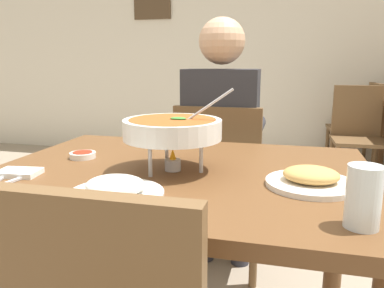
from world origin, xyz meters
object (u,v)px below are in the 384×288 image
Objects in this scene: diner_main at (222,134)px; rice_plate at (116,190)px; sauce_dish at (83,155)px; dining_table_main at (181,205)px; curry_bowl at (173,130)px; chair_bg_right at (358,131)px; appetizer_plate at (311,179)px; drink_glass at (363,200)px; chair_diner_main at (220,181)px; chair_bg_corner at (362,122)px.

rice_plate is (-0.08, -1.05, 0.05)m from diner_main.
dining_table_main is at bearing -8.39° from sauce_dish.
chair_bg_right is (0.94, 2.47, -0.39)m from curry_bowl.
dining_table_main is at bearing 169.13° from appetizer_plate.
drink_glass is at bearing -70.60° from appetizer_plate.
diner_main is 1.46× the size of chair_bg_right.
chair_bg_right is at bearing 78.04° from appetizer_plate.
appetizer_plate is (0.39, -0.81, 0.28)m from chair_diner_main.
chair_diner_main is at bearing 90.00° from dining_table_main.
chair_bg_corner is (1.06, 3.02, -0.39)m from curry_bowl.
sauce_dish is 0.10× the size of chair_bg_right.
diner_main is 2.48m from chair_bg_corner.
chair_bg_right is 0.56m from chair_bg_corner.
diner_main is 3.94× the size of curry_bowl.
appetizer_plate is 0.27× the size of chair_bg_corner.
appetizer_plate is (0.41, -0.06, -0.11)m from curry_bowl.
appetizer_plate is at bearing -64.32° from chair_diner_main.
curry_bowl reaches higher than sauce_dish.
drink_glass reaches higher than rice_plate.
sauce_dish is (-0.76, 0.13, -0.01)m from appetizer_plate.
chair_bg_corner is at bearing 70.58° from curry_bowl.
rice_plate is at bearing -108.97° from chair_bg_corner.
diner_main is 14.56× the size of sauce_dish.
rice_plate is at bearing 176.47° from drink_glass.
chair_bg_corner reaches higher than rice_plate.
chair_diner_main is 1.20m from drink_glass.
appetizer_plate is at bearing -10.87° from dining_table_main.
dining_table_main is at bearing -90.00° from chair_diner_main.
dining_table_main is 1.31× the size of chair_bg_corner.
drink_glass is 0.14× the size of chair_bg_right.
chair_bg_right is 1.00× the size of chair_bg_corner.
diner_main is (0.00, 0.76, 0.09)m from dining_table_main.
dining_table_main is 0.25m from curry_bowl.
sauce_dish is (-0.35, 0.07, -0.12)m from curry_bowl.
rice_plate is 2.94m from chair_bg_right.
drink_glass reaches higher than dining_table_main.
chair_bg_right is (0.92, 1.69, -0.24)m from diner_main.
chair_bg_right is (1.01, 2.74, -0.28)m from rice_plate.
sauce_dish is at bearing -118.34° from chair_bg_right.
chair_diner_main and chair_bg_corner have the same top height.
curry_bowl is 0.30m from rice_plate.
dining_table_main is 1.31× the size of chair_diner_main.
sauce_dish is 0.10× the size of chair_bg_corner.
diner_main is 1.94m from chair_bg_right.
dining_table_main is 0.77m from diner_main.
appetizer_plate is (0.39, -0.07, 0.14)m from dining_table_main.
diner_main is at bearing 85.41° from rice_plate.
rice_plate is 3.49m from chair_bg_corner.
chair_diner_main is at bearing 115.68° from appetizer_plate.
chair_diner_main is 1.00× the size of chair_bg_right.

